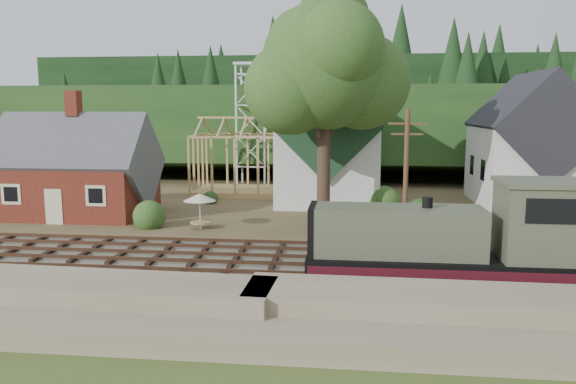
# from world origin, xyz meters

# --- Properties ---
(ground) EXTENTS (140.00, 140.00, 0.00)m
(ground) POSITION_xyz_m (0.00, 0.00, 0.00)
(ground) COLOR #384C1E
(ground) RESTS_ON ground
(embankment) EXTENTS (64.00, 5.00, 1.60)m
(embankment) POSITION_xyz_m (0.00, -8.50, 0.00)
(embankment) COLOR #7F7259
(embankment) RESTS_ON ground
(railroad_bed) EXTENTS (64.00, 11.00, 0.16)m
(railroad_bed) POSITION_xyz_m (0.00, 0.00, 0.08)
(railroad_bed) COLOR #726B5B
(railroad_bed) RESTS_ON ground
(village_flat) EXTENTS (64.00, 26.00, 0.30)m
(village_flat) POSITION_xyz_m (0.00, 18.00, 0.15)
(village_flat) COLOR brown
(village_flat) RESTS_ON ground
(hillside) EXTENTS (70.00, 28.96, 12.74)m
(hillside) POSITION_xyz_m (0.00, 42.00, 0.00)
(hillside) COLOR #1E3F19
(hillside) RESTS_ON ground
(ridge) EXTENTS (80.00, 20.00, 12.00)m
(ridge) POSITION_xyz_m (0.00, 58.00, 0.00)
(ridge) COLOR black
(ridge) RESTS_ON ground
(depot) EXTENTS (10.80, 7.41, 9.00)m
(depot) POSITION_xyz_m (-16.00, 11.00, 3.21)
(depot) COLOR #561A13
(depot) RESTS_ON village_flat
(church) EXTENTS (8.40, 15.17, 13.00)m
(church) POSITION_xyz_m (2.00, 19.68, 5.18)
(church) COLOR silver
(church) RESTS_ON village_flat
(farmhouse) EXTENTS (8.40, 10.80, 10.60)m
(farmhouse) POSITION_xyz_m (18.00, 19.00, 4.87)
(farmhouse) COLOR silver
(farmhouse) RESTS_ON village_flat
(timber_frame) EXTENTS (8.20, 6.20, 6.99)m
(timber_frame) POSITION_xyz_m (-6.00, 22.00, 3.27)
(timber_frame) COLOR tan
(timber_frame) RESTS_ON village_flat
(lattice_tower) EXTENTS (3.20, 3.20, 12.12)m
(lattice_tower) POSITION_xyz_m (-6.00, 28.00, 10.03)
(lattice_tower) COLOR silver
(lattice_tower) RESTS_ON village_flat
(big_tree) EXTENTS (10.90, 8.40, 14.70)m
(big_tree) POSITION_xyz_m (2.17, 10.08, 10.22)
(big_tree) COLOR #38281E
(big_tree) RESTS_ON village_flat
(telegraph_pole_near) EXTENTS (2.20, 0.28, 8.00)m
(telegraph_pole_near) POSITION_xyz_m (7.00, 5.20, 4.25)
(telegraph_pole_near) COLOR #4C331E
(telegraph_pole_near) RESTS_ON ground
(locomotive) EXTENTS (12.30, 3.08, 4.91)m
(locomotive) POSITION_xyz_m (8.68, -3.00, 2.17)
(locomotive) COLOR black
(locomotive) RESTS_ON railroad_bed
(car_blue) EXTENTS (2.87, 4.17, 1.32)m
(car_blue) POSITION_xyz_m (-11.28, 11.75, 0.96)
(car_blue) COLOR #5D94C7
(car_blue) RESTS_ON village_flat
(car_green) EXTENTS (3.40, 1.76, 1.07)m
(car_green) POSITION_xyz_m (-19.81, 13.49, 0.83)
(car_green) COLOR #6F9A6B
(car_green) RESTS_ON village_flat
(patio_set) EXTENTS (2.08, 2.08, 2.32)m
(patio_set) POSITION_xyz_m (-5.83, 7.19, 2.28)
(patio_set) COLOR silver
(patio_set) RESTS_ON village_flat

